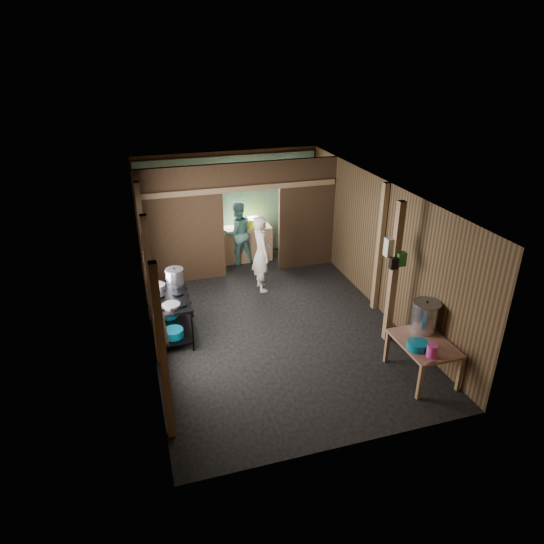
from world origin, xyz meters
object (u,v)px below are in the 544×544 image
object	(u,v)px
gas_range	(171,316)
stove_pot_large	(175,277)
stock_pot	(425,317)
yellow_tub	(254,222)
prep_table	(422,359)
cook	(261,253)
pink_bucket	(432,351)

from	to	relation	value
gas_range	stove_pot_large	world-z (taller)	stove_pot_large
gas_range	stock_pot	distance (m)	4.44
gas_range	yellow_tub	size ratio (longest dim) A/B	3.66
gas_range	prep_table	bearing A→B (deg)	-32.90
yellow_tub	cook	size ratio (longest dim) A/B	0.22
yellow_tub	gas_range	bearing A→B (deg)	-128.61
pink_bucket	cook	bearing A→B (deg)	110.10
gas_range	stove_pot_large	size ratio (longest dim) A/B	4.06
stove_pot_large	cook	size ratio (longest dim) A/B	0.20
stove_pot_large	cook	distance (m)	2.13
prep_table	cook	xyz separation A→B (m)	(-1.61, 3.72, 0.53)
prep_table	stove_pot_large	distance (m)	4.57
stock_pot	cook	distance (m)	3.83
stove_pot_large	stock_pot	size ratio (longest dim) A/B	0.65
gas_range	yellow_tub	world-z (taller)	yellow_tub
stove_pot_large	pink_bucket	xyz separation A→B (m)	(3.42, -3.17, -0.24)
prep_table	yellow_tub	bearing A→B (deg)	103.80
prep_table	cook	bearing A→B (deg)	113.44
gas_range	pink_bucket	xyz separation A→B (m)	(3.59, -2.76, 0.32)
cook	stove_pot_large	bearing A→B (deg)	114.85
pink_bucket	stock_pot	bearing A→B (deg)	66.09
stove_pot_large	prep_table	bearing A→B (deg)	-38.43
stock_pot	prep_table	bearing A→B (deg)	-119.37
prep_table	stock_pot	size ratio (longest dim) A/B	2.03
gas_range	stock_pot	bearing A→B (deg)	-27.95
prep_table	gas_range	bearing A→B (deg)	147.10
prep_table	yellow_tub	size ratio (longest dim) A/B	2.83
prep_table	stock_pot	distance (m)	0.68
cook	prep_table	bearing A→B (deg)	-156.96
gas_range	prep_table	xyz separation A→B (m)	(3.71, -2.40, -0.09)
cook	yellow_tub	bearing A→B (deg)	-10.23
gas_range	prep_table	world-z (taller)	gas_range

